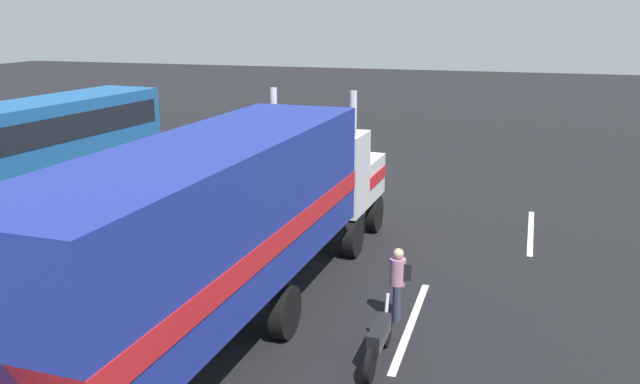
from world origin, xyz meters
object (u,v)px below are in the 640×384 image
Objects in this scene: person_bystander at (398,281)px; motorcycle at (379,339)px; semi_truck at (235,212)px; parked_bus at (38,139)px.

person_bystander is 0.77× the size of motorcycle.
semi_truck reaches higher than motorcycle.
parked_bus is 5.30× the size of motorcycle.
semi_truck is 1.27× the size of parked_bus.
person_bystander is 1.94m from motorcycle.
motorcycle is (-8.18, -14.13, -1.58)m from parked_bus.
semi_truck reaches higher than person_bystander.
person_bystander reaches higher than motorcycle.
person_bystander is at bearing -0.19° from motorcycle.
semi_truck is 13.34m from parked_bus.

